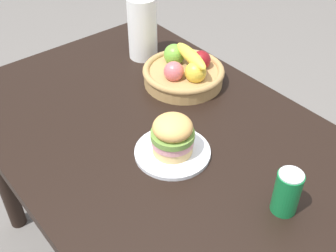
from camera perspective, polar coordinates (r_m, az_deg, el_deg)
The scene contains 6 objects.
dining_table at distance 1.38m, azimuth -0.55°, elevation -4.32°, with size 1.40×0.90×0.75m.
plate at distance 1.24m, azimuth 0.60°, elevation -3.50°, with size 0.22×0.22×0.01m, color white.
sandwich at distance 1.20m, azimuth 0.62°, elevation -1.21°, with size 0.13×0.13×0.12m.
soda_can at distance 1.10m, azimuth 15.65°, elevation -8.54°, with size 0.07×0.07×0.13m.
fruit_basket at distance 1.51m, azimuth 2.18°, elevation 7.29°, with size 0.29×0.29×0.14m.
paper_towel_roll at distance 1.64m, azimuth -3.44°, elevation 12.98°, with size 0.11×0.11×0.24m, color white.
Camera 1 is at (0.78, -0.62, 1.60)m, focal length 45.50 mm.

